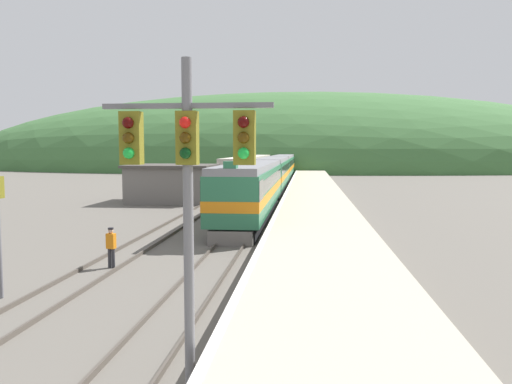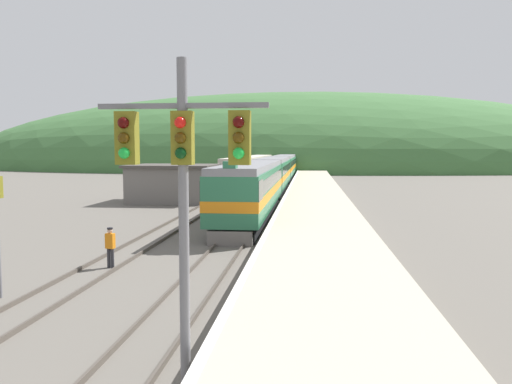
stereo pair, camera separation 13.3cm
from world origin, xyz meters
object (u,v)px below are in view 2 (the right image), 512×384
Objects in this scene: carriage_second at (274,173)px; carriage_third at (283,167)px; carriage_fifth at (293,161)px; signal_mast_main at (183,170)px; track_worker at (110,245)px; express_train_lead_car at (252,188)px; siding_train at (254,168)px; carriage_fourth at (289,163)px.

carriage_second is 20.97m from carriage_third.
carriage_fifth is 109.68m from signal_mast_main.
signal_mast_main reaches higher than carriage_fifth.
carriage_third is 1.00× the size of carriage_fifth.
express_train_lead_car is at bearing 74.59° from track_worker.
siding_train is 56.88m from track_worker.
carriage_third is 4.54m from siding_train.
carriage_second is at bearing 90.00° from express_train_lead_car.
express_train_lead_car is at bearing -90.00° from carriage_fifth.
carriage_third is 1.00× the size of carriage_fourth.
carriage_second is 46.81m from signal_mast_main.
express_train_lead_car is 12.54× the size of track_worker.
siding_train is at bearing 90.32° from track_worker.
carriage_fourth is at bearing 78.36° from siding_train.
siding_train is (-4.47, -0.75, -0.16)m from carriage_third.
carriage_fifth is (0.00, 41.94, 0.00)m from carriage_third.
express_train_lead_car is at bearing -83.89° from siding_train.
carriage_second is 1.00× the size of carriage_fourth.
carriage_fourth is at bearing 90.00° from carriage_second.
signal_mast_main is (1.53, -46.73, 2.34)m from carriage_second.
track_worker is (-4.15, -57.62, -1.18)m from carriage_third.
express_train_lead_car is 3.17× the size of signal_mast_main.
carriage_third and carriage_fifth have the same top height.
siding_train is 67.27m from signal_mast_main.
track_worker is (-4.15, -15.05, -1.19)m from express_train_lead_car.
carriage_second is at bearing 83.54° from track_worker.
carriage_fifth is (0.00, 20.97, 0.00)m from carriage_fourth.
carriage_second is 1.00× the size of carriage_fifth.
carriage_fifth reaches higher than track_worker.
carriage_second and carriage_fourth have the same top height.
carriage_third is 12.07× the size of track_worker.
express_train_lead_car is 1.04× the size of carriage_fourth.
carriage_second is 0.44× the size of siding_train.
carriage_third reaches higher than track_worker.
track_worker is at bearing -89.68° from siding_train.
express_train_lead_car is 42.06m from siding_train.
carriage_second is 3.05× the size of signal_mast_main.
carriage_second is 12.07× the size of track_worker.
signal_mast_main reaches higher than siding_train.
carriage_fourth is 88.72m from signal_mast_main.
carriage_second is 1.00× the size of carriage_third.
express_train_lead_car is 42.57m from carriage_third.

